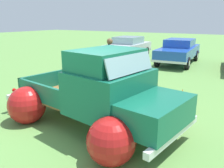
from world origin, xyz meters
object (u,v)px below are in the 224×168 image
(vintage_pickup_truck, at_px, (101,99))
(lane_cone_1, at_px, (71,82))
(show_car_1, at_px, (179,50))
(spectator_0, at_px, (110,58))
(show_car_0, at_px, (127,47))
(lane_cone_0, at_px, (182,100))

(vintage_pickup_truck, bearing_deg, lane_cone_1, 152.15)
(show_car_1, relative_size, lane_cone_1, 7.54)
(spectator_0, bearing_deg, show_car_0, -109.79)
(show_car_0, relative_size, lane_cone_0, 7.21)
(vintage_pickup_truck, height_order, lane_cone_0, vintage_pickup_truck)
(vintage_pickup_truck, relative_size, lane_cone_1, 7.70)
(vintage_pickup_truck, xyz_separation_m, show_car_1, (-0.90, 9.58, 0.03))
(show_car_1, height_order, spectator_0, spectator_0)
(show_car_1, bearing_deg, vintage_pickup_truck, 1.61)
(spectator_0, xyz_separation_m, lane_cone_1, (-0.68, -1.64, -0.74))
(spectator_0, bearing_deg, lane_cone_0, 115.39)
(lane_cone_0, relative_size, lane_cone_1, 1.00)
(lane_cone_0, bearing_deg, show_car_0, 127.25)
(vintage_pickup_truck, xyz_separation_m, spectator_0, (-2.04, 3.67, 0.29))
(vintage_pickup_truck, distance_m, spectator_0, 4.21)
(show_car_0, distance_m, lane_cone_0, 9.42)
(lane_cone_0, bearing_deg, show_car_1, 106.72)
(spectator_0, xyz_separation_m, lane_cone_0, (3.35, -1.46, -0.74))
(show_car_0, distance_m, spectator_0, 6.48)
(lane_cone_1, bearing_deg, spectator_0, 67.41)
(show_car_1, height_order, lane_cone_1, show_car_1)
(vintage_pickup_truck, height_order, show_car_0, vintage_pickup_truck)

